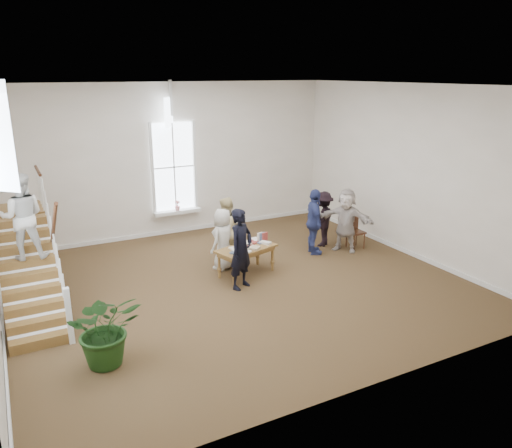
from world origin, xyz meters
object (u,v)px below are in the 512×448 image
police_officer (241,249)px  elderly_woman (223,239)px  library_table (247,250)px  woman_cluster_c (346,220)px  woman_cluster_b (323,219)px  woman_cluster_a (314,222)px  floor_plant (106,328)px  side_chair (354,228)px  person_yellow (226,229)px

police_officer → elderly_woman: police_officer is taller
library_table → woman_cluster_c: size_ratio=0.92×
woman_cluster_b → woman_cluster_a: bearing=3.8°
police_officer → floor_plant: (-3.38, -1.77, -0.27)m
woman_cluster_a → woman_cluster_c: (0.90, -0.20, -0.02)m
elderly_woman → library_table: bearing=89.7°
elderly_woman → side_chair: size_ratio=1.55×
library_table → person_yellow: 1.12m
elderly_woman → side_chair: elderly_woman is taller
floor_plant → side_chair: size_ratio=1.32×
library_table → police_officer: size_ratio=0.86×
library_table → floor_plant: 4.55m
woman_cluster_c → floor_plant: (-7.01, -2.68, -0.22)m
police_officer → woman_cluster_b: 3.67m
side_chair → police_officer: bearing=-165.3°
woman_cluster_b → floor_plant: woman_cluster_b is taller
library_table → floor_plant: (-3.85, -2.43, 0.05)m
woman_cluster_c → floor_plant: size_ratio=1.32×
elderly_woman → side_chair: bearing=144.8°
floor_plant → person_yellow: bearing=43.0°
elderly_woman → person_yellow: bearing=-152.7°
person_yellow → woman_cluster_b: size_ratio=1.08×
elderly_woman → floor_plant: 4.61m
person_yellow → floor_plant: 5.17m
woman_cluster_b → side_chair: woman_cluster_b is taller
floor_plant → side_chair: (7.40, 2.79, -0.10)m
elderly_woman → woman_cluster_a: 2.63m
woman_cluster_a → woman_cluster_b: woman_cluster_a is taller
library_table → woman_cluster_a: (2.26, 0.45, 0.29)m
police_officer → elderly_woman: bearing=57.7°
elderly_woman → woman_cluster_c: woman_cluster_c is taller
elderly_woman → side_chair: (3.92, -0.24, -0.22)m
library_table → floor_plant: size_ratio=1.22×
elderly_woman → side_chair: 3.93m
woman_cluster_a → woman_cluster_b: bearing=-34.2°
woman_cluster_a → side_chair: 1.34m
police_officer → floor_plant: police_officer is taller
library_table → side_chair: bearing=-10.1°
library_table → side_chair: (3.55, 0.36, -0.05)m
library_table → person_yellow: bearing=77.5°
person_yellow → woman_cluster_b: (2.92, -0.19, -0.06)m
woman_cluster_c → library_table: bearing=-121.7°
elderly_woman → person_yellow: person_yellow is taller
elderly_woman → woman_cluster_c: size_ratio=0.89×
woman_cluster_b → police_officer: bearing=-8.0°
library_table → side_chair: side_chair is taller
person_yellow → woman_cluster_a: size_ratio=0.94×
library_table → police_officer: bearing=-141.1°
police_officer → woman_cluster_a: 2.94m
police_officer → woman_cluster_b: police_officer is taller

